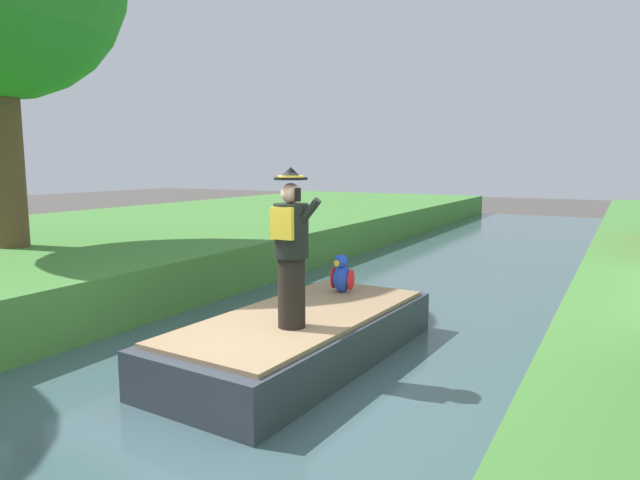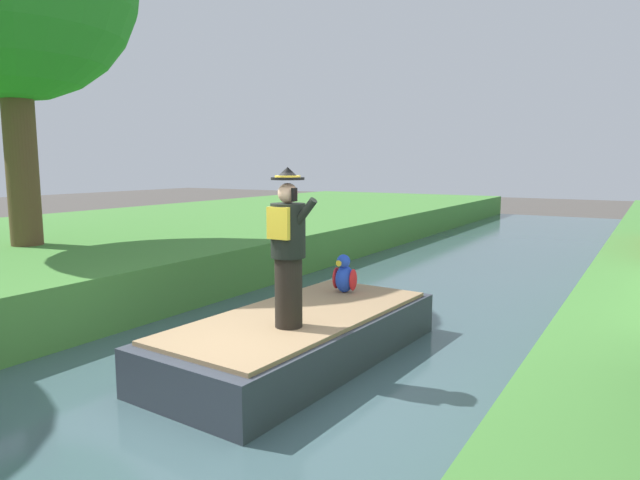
% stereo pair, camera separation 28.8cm
% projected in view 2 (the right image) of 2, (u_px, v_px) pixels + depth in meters
% --- Properties ---
extents(ground_plane, '(80.00, 80.00, 0.00)m').
position_uv_depth(ground_plane, '(242.00, 400.00, 6.17)').
color(ground_plane, '#4C4742').
extents(canal_water, '(5.86, 48.00, 0.10)m').
position_uv_depth(canal_water, '(242.00, 396.00, 6.16)').
color(canal_water, '#3D565B').
rests_on(canal_water, ground).
extents(boat, '(2.02, 4.29, 0.61)m').
position_uv_depth(boat, '(301.00, 336.00, 7.13)').
color(boat, '#333842').
rests_on(boat, canal_water).
extents(person_pirate, '(0.61, 0.42, 1.85)m').
position_uv_depth(person_pirate, '(288.00, 248.00, 6.37)').
color(person_pirate, black).
rests_on(person_pirate, boat).
extents(parrot_plush, '(0.36, 0.35, 0.57)m').
position_uv_depth(parrot_plush, '(344.00, 276.00, 8.20)').
color(parrot_plush, blue).
rests_on(parrot_plush, boat).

